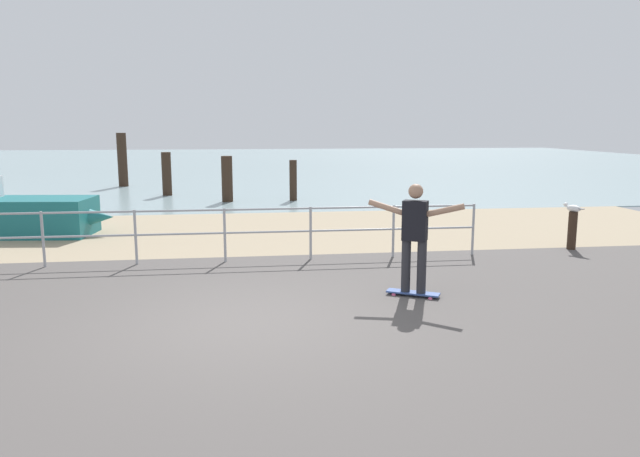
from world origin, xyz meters
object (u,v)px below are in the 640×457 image
skateboarder (415,232)px  bollard_short (572,231)px  skateboard (413,293)px  seagull (573,208)px  sailboat (3,214)px

skateboarder → bollard_short: bearing=34.6°
skateboard → bollard_short: bollard_short is taller
skateboard → skateboarder: skateboarder is taller
skateboarder → bollard_short: 5.26m
skateboarder → seagull: 5.23m
skateboard → skateboarder: 0.95m
sailboat → skateboard: 10.27m
skateboard → sailboat: bearing=142.5°
skateboarder → skateboard: bearing=14.0°
sailboat → seagull: sailboat is taller
sailboat → bollard_short: 12.87m
skateboard → bollard_short: 5.24m
skateboard → seagull: bearing=34.8°
sailboat → skateboarder: 10.28m
skateboarder → bollard_short: size_ratio=2.03×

